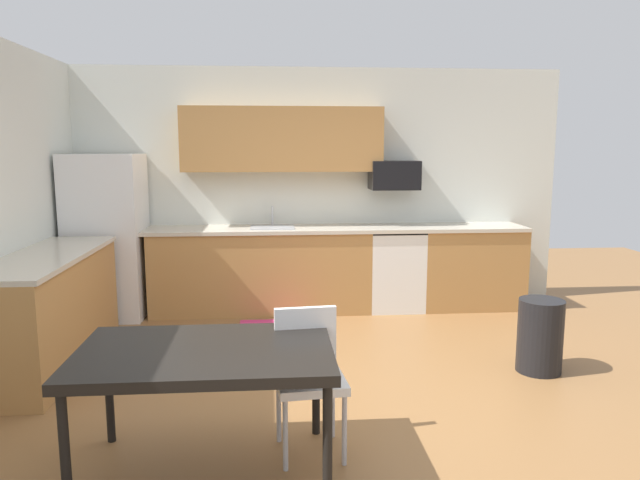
% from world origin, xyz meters
% --- Properties ---
extents(ground_plane, '(12.00, 12.00, 0.00)m').
position_xyz_m(ground_plane, '(0.00, 0.00, 0.00)').
color(ground_plane, olive).
extents(wall_back, '(5.80, 0.10, 2.70)m').
position_xyz_m(wall_back, '(0.00, 2.65, 1.35)').
color(wall_back, silver).
rests_on(wall_back, ground).
extents(cabinet_run_back, '(2.40, 0.60, 0.90)m').
position_xyz_m(cabinet_run_back, '(-0.55, 2.30, 0.45)').
color(cabinet_run_back, '#AD7A42').
rests_on(cabinet_run_back, ground).
extents(cabinet_run_back_right, '(1.15, 0.60, 0.90)m').
position_xyz_m(cabinet_run_back_right, '(1.82, 2.30, 0.45)').
color(cabinet_run_back_right, '#AD7A42').
rests_on(cabinet_run_back_right, ground).
extents(cabinet_run_left, '(0.60, 2.00, 0.90)m').
position_xyz_m(cabinet_run_left, '(-2.30, 0.80, 0.45)').
color(cabinet_run_left, '#AD7A42').
rests_on(cabinet_run_left, ground).
extents(countertop_back, '(4.80, 0.64, 0.04)m').
position_xyz_m(countertop_back, '(0.00, 2.30, 0.92)').
color(countertop_back, beige).
rests_on(countertop_back, cabinet_run_back).
extents(countertop_left, '(0.64, 2.00, 0.04)m').
position_xyz_m(countertop_left, '(-2.30, 0.80, 0.92)').
color(countertop_left, beige).
rests_on(countertop_left, cabinet_run_left).
extents(upper_cabinets_back, '(2.20, 0.34, 0.70)m').
position_xyz_m(upper_cabinets_back, '(-0.30, 2.43, 1.90)').
color(upper_cabinets_back, '#AD7A42').
extents(refrigerator, '(0.76, 0.70, 1.75)m').
position_xyz_m(refrigerator, '(-2.18, 2.22, 0.87)').
color(refrigerator, white).
rests_on(refrigerator, ground).
extents(oven_range, '(0.60, 0.60, 0.91)m').
position_xyz_m(oven_range, '(0.95, 2.30, 0.46)').
color(oven_range, white).
rests_on(oven_range, ground).
extents(microwave, '(0.54, 0.36, 0.32)m').
position_xyz_m(microwave, '(0.95, 2.40, 1.51)').
color(microwave, black).
extents(sink_basin, '(0.48, 0.40, 0.14)m').
position_xyz_m(sink_basin, '(-0.42, 2.30, 0.88)').
color(sink_basin, '#A5A8AD').
rests_on(sink_basin, countertop_back).
extents(sink_faucet, '(0.02, 0.02, 0.24)m').
position_xyz_m(sink_faucet, '(-0.42, 2.48, 1.04)').
color(sink_faucet, '#B2B5BA').
rests_on(sink_faucet, countertop_back).
extents(dining_table, '(1.40, 0.90, 0.72)m').
position_xyz_m(dining_table, '(-0.80, -1.00, 0.66)').
color(dining_table, black).
rests_on(dining_table, ground).
extents(chair_near_table, '(0.44, 0.44, 0.85)m').
position_xyz_m(chair_near_table, '(-0.21, -0.78, 0.50)').
color(chair_near_table, white).
rests_on(chair_near_table, ground).
extents(trash_bin, '(0.36, 0.36, 0.60)m').
position_xyz_m(trash_bin, '(1.74, 0.30, 0.30)').
color(trash_bin, black).
rests_on(trash_bin, ground).
extents(floor_mat, '(0.70, 0.50, 0.01)m').
position_xyz_m(floor_mat, '(-0.42, 1.65, 0.01)').
color(floor_mat, '#CC3372').
rests_on(floor_mat, ground).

